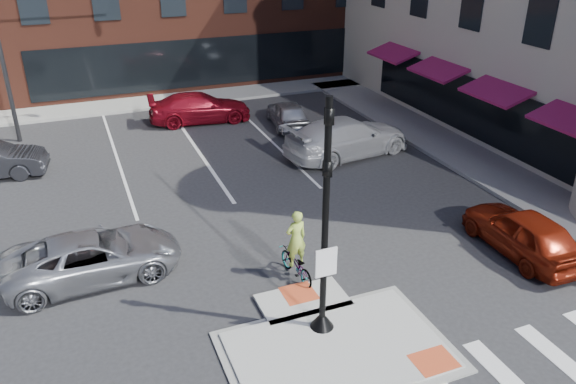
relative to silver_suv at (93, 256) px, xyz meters
name	(u,v)px	position (x,y,z in m)	size (l,w,h in m)	color
ground	(329,340)	(5.10, -5.00, -0.69)	(120.00, 120.00, 0.00)	#28282B
refuge_island	(333,345)	(5.10, -5.26, -0.64)	(5.40, 4.65, 0.13)	gray
sidewalk_e	(447,144)	(15.90, 5.00, -0.62)	(3.00, 24.00, 0.15)	gray
sidewalk_n	(214,94)	(8.10, 17.00, -0.62)	(26.00, 3.00, 0.15)	gray
signal_pole	(324,251)	(5.10, -4.60, 1.66)	(0.60, 0.60, 5.98)	black
silver_suv	(93,256)	(0.00, 0.00, 0.00)	(2.29, 4.98, 1.38)	#A6A7AD
red_sedan	(523,232)	(12.41, -3.54, 0.04)	(1.72, 4.28, 1.46)	maroon
white_pickup	(347,137)	(11.10, 5.71, 0.15)	(2.37, 5.83, 1.69)	silver
bg_car_silver	(288,114)	(10.10, 10.24, -0.02)	(1.59, 3.95, 1.35)	#A6A8AD
bg_car_red	(200,108)	(6.21, 12.63, 0.05)	(2.09, 5.13, 1.49)	maroon
cyclist	(296,256)	(5.38, -2.20, 0.04)	(0.80, 1.77, 2.17)	#3F3F44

